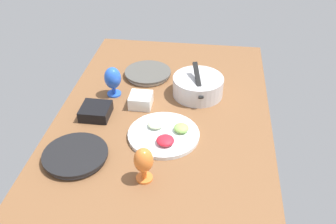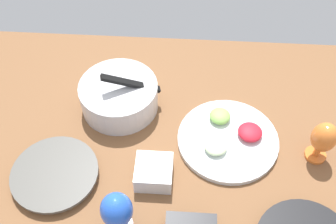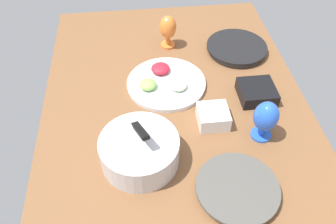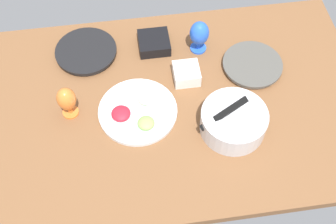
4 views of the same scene
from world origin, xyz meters
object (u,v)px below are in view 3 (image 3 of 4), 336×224
(dinner_plate_right, at_px, (236,48))
(square_bowl_black, at_px, (257,92))
(mixing_bowl, at_px, (140,150))
(hurricane_glass_orange, at_px, (168,29))
(hurricane_glass_blue, at_px, (266,118))
(fruit_platter, at_px, (165,82))
(dinner_plate_left, at_px, (237,189))
(square_bowl_white, at_px, (213,116))

(dinner_plate_right, height_order, square_bowl_black, square_bowl_black)
(mixing_bowl, distance_m, hurricane_glass_orange, 0.67)
(mixing_bowl, height_order, hurricane_glass_blue, mixing_bowl)
(fruit_platter, bearing_deg, hurricane_glass_orange, -8.71)
(dinner_plate_left, relative_size, mixing_bowl, 0.96)
(dinner_plate_left, relative_size, fruit_platter, 0.81)
(hurricane_glass_orange, bearing_deg, square_bowl_white, -167.59)
(dinner_plate_left, bearing_deg, square_bowl_white, 3.31)
(dinner_plate_right, relative_size, square_bowl_black, 1.99)
(dinner_plate_left, height_order, hurricane_glass_orange, hurricane_glass_orange)
(mixing_bowl, height_order, square_bowl_white, mixing_bowl)
(dinner_plate_right, distance_m, square_bowl_black, 0.31)
(dinner_plate_right, bearing_deg, hurricane_glass_blue, 175.68)
(fruit_platter, bearing_deg, square_bowl_white, -146.34)
(fruit_platter, relative_size, square_bowl_white, 2.95)
(mixing_bowl, relative_size, fruit_platter, 0.84)
(dinner_plate_left, distance_m, hurricane_glass_orange, 0.82)
(hurricane_glass_blue, bearing_deg, mixing_bowl, 97.67)
(square_bowl_white, bearing_deg, hurricane_glass_blue, -117.14)
(hurricane_glass_orange, bearing_deg, hurricane_glass_blue, -155.12)
(hurricane_glass_blue, bearing_deg, dinner_plate_left, 146.49)
(mixing_bowl, distance_m, fruit_platter, 0.39)
(hurricane_glass_blue, height_order, square_bowl_white, hurricane_glass_blue)
(hurricane_glass_orange, relative_size, square_bowl_white, 1.40)
(dinner_plate_left, xyz_separation_m, hurricane_glass_blue, (0.22, -0.14, 0.08))
(dinner_plate_left, bearing_deg, hurricane_glass_orange, 9.06)
(square_bowl_white, height_order, square_bowl_black, square_bowl_white)
(square_bowl_black, bearing_deg, hurricane_glass_blue, 168.47)
(dinner_plate_right, xyz_separation_m, hurricane_glass_orange, (0.08, 0.31, 0.08))
(dinner_plate_right, xyz_separation_m, square_bowl_black, (-0.31, -0.00, 0.01))
(mixing_bowl, relative_size, square_bowl_black, 1.97)
(mixing_bowl, height_order, square_bowl_black, mixing_bowl)
(mixing_bowl, bearing_deg, dinner_plate_left, -118.07)
(hurricane_glass_orange, distance_m, hurricane_glass_blue, 0.64)
(mixing_bowl, xyz_separation_m, fruit_platter, (0.37, -0.13, -0.04))
(dinner_plate_right, distance_m, hurricane_glass_blue, 0.51)
(dinner_plate_left, relative_size, dinner_plate_right, 0.95)
(fruit_platter, distance_m, hurricane_glass_orange, 0.29)
(dinner_plate_left, relative_size, hurricane_glass_blue, 1.65)
(dinner_plate_right, distance_m, square_bowl_white, 0.47)
(dinner_plate_left, height_order, square_bowl_white, square_bowl_white)
(hurricane_glass_blue, xyz_separation_m, square_bowl_white, (0.08, 0.16, -0.06))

